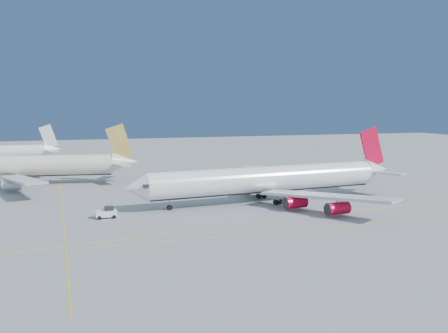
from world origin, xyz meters
TOP-DOWN VIEW (x-y plane):
  - ground at (0.00, 0.00)m, footprint 500.00×500.00m
  - taxiway_lines at (-14.71, 6.34)m, footprint 118.86×140.00m
  - airliner_virgin at (7.11, 12.79)m, footprint 69.71×62.37m
  - airliner_etihad at (-50.33, 58.92)m, footprint 66.14×60.47m
  - pushback_tug at (-31.64, 7.11)m, footprint 4.20×2.65m

SIDE VIEW (x-z plane):
  - ground at x=0.00m, z-range 0.00..0.00m
  - taxiway_lines at x=-14.71m, z-range 0.00..0.02m
  - pushback_tug at x=-31.64m, z-range -0.08..2.24m
  - airliner_virgin at x=7.11m, z-range -3.41..13.78m
  - airliner_etihad at x=-50.33m, z-range -3.38..13.92m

